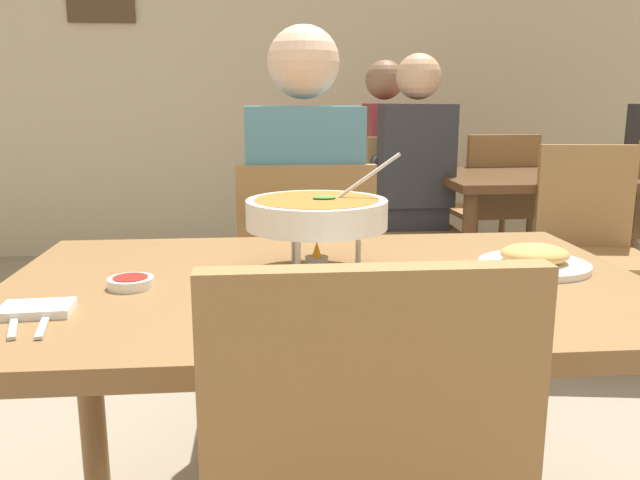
% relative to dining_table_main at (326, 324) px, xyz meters
% --- Properties ---
extents(cafe_rear_partition, '(10.00, 0.10, 3.00)m').
position_rel_dining_table_main_xyz_m(cafe_rear_partition, '(0.00, 3.37, 0.88)').
color(cafe_rear_partition, beige).
rests_on(cafe_rear_partition, ground_plane).
extents(dining_table_main, '(1.33, 0.86, 0.72)m').
position_rel_dining_table_main_xyz_m(dining_table_main, '(0.00, 0.00, 0.00)').
color(dining_table_main, brown).
rests_on(dining_table_main, ground_plane).
extents(chair_diner_main, '(0.44, 0.44, 0.90)m').
position_rel_dining_table_main_xyz_m(chair_diner_main, '(-0.00, 0.72, -0.11)').
color(chair_diner_main, olive).
rests_on(chair_diner_main, ground_plane).
extents(diner_main, '(0.40, 0.45, 1.31)m').
position_rel_dining_table_main_xyz_m(diner_main, '(0.00, 0.75, 0.12)').
color(diner_main, '#2D2D38').
rests_on(diner_main, ground_plane).
extents(curry_bowl, '(0.33, 0.30, 0.26)m').
position_rel_dining_table_main_xyz_m(curry_bowl, '(-0.02, 0.05, 0.23)').
color(curry_bowl, silver).
rests_on(curry_bowl, dining_table_main).
extents(rice_plate, '(0.24, 0.24, 0.06)m').
position_rel_dining_table_main_xyz_m(rice_plate, '(0.03, -0.27, 0.12)').
color(rice_plate, white).
rests_on(rice_plate, dining_table_main).
extents(appetizer_plate, '(0.24, 0.24, 0.06)m').
position_rel_dining_table_main_xyz_m(appetizer_plate, '(0.47, 0.04, 0.12)').
color(appetizer_plate, white).
rests_on(appetizer_plate, dining_table_main).
extents(sauce_dish, '(0.09, 0.09, 0.02)m').
position_rel_dining_table_main_xyz_m(sauce_dish, '(-0.39, -0.03, 0.11)').
color(sauce_dish, white).
rests_on(sauce_dish, dining_table_main).
extents(napkin_folded, '(0.13, 0.09, 0.02)m').
position_rel_dining_table_main_xyz_m(napkin_folded, '(-0.53, -0.18, 0.11)').
color(napkin_folded, white).
rests_on(napkin_folded, dining_table_main).
extents(fork_utensil, '(0.06, 0.17, 0.01)m').
position_rel_dining_table_main_xyz_m(fork_utensil, '(-0.55, -0.23, 0.11)').
color(fork_utensil, silver).
rests_on(fork_utensil, dining_table_main).
extents(spoon_utensil, '(0.04, 0.17, 0.01)m').
position_rel_dining_table_main_xyz_m(spoon_utensil, '(-0.50, -0.23, 0.11)').
color(spoon_utensil, silver).
rests_on(spoon_utensil, dining_table_main).
extents(dining_table_far, '(1.00, 0.80, 0.72)m').
position_rel_dining_table_main_xyz_m(dining_table_far, '(1.24, 1.83, -0.03)').
color(dining_table_far, '#51331C').
rests_on(dining_table_far, ground_plane).
extents(chair_bg_middle, '(0.45, 0.45, 0.90)m').
position_rel_dining_table_main_xyz_m(chair_bg_middle, '(0.63, 1.95, -0.11)').
color(chair_bg_middle, olive).
rests_on(chair_bg_middle, ground_plane).
extents(chair_bg_right, '(0.49, 0.49, 0.90)m').
position_rel_dining_table_main_xyz_m(chair_bg_right, '(0.73, 2.39, -0.11)').
color(chair_bg_right, olive).
rests_on(chair_bg_right, ground_plane).
extents(chair_bg_corner, '(0.50, 0.50, 0.90)m').
position_rel_dining_table_main_xyz_m(chair_bg_corner, '(1.27, 1.29, -0.11)').
color(chair_bg_corner, olive).
rests_on(chair_bg_corner, ground_plane).
extents(chair_bg_window, '(0.46, 0.46, 0.90)m').
position_rel_dining_table_main_xyz_m(chair_bg_window, '(1.22, 2.33, -0.11)').
color(chair_bg_window, olive).
rests_on(chair_bg_window, ground_plane).
extents(patron_bg_middle, '(0.40, 0.45, 1.31)m').
position_rel_dining_table_main_xyz_m(patron_bg_middle, '(0.63, 1.89, 0.12)').
color(patron_bg_middle, '#2D2D38').
rests_on(patron_bg_middle, ground_plane).
extents(patron_bg_right, '(0.45, 0.40, 1.31)m').
position_rel_dining_table_main_xyz_m(patron_bg_right, '(0.60, 2.39, 0.12)').
color(patron_bg_right, '#2D2D38').
rests_on(patron_bg_right, ground_plane).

